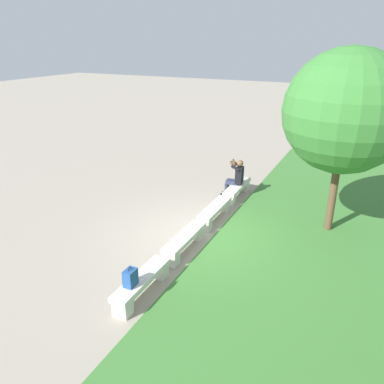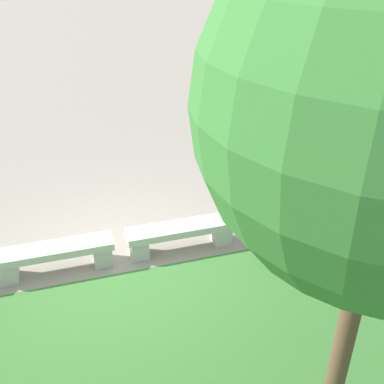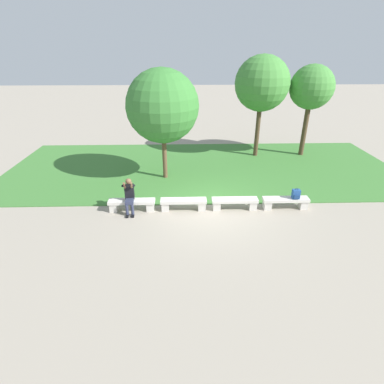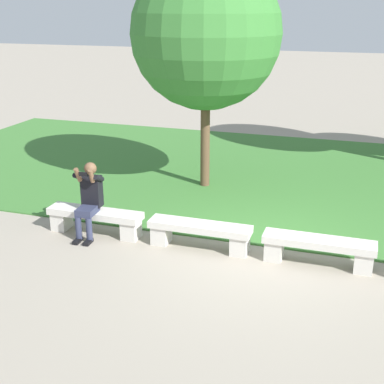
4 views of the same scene
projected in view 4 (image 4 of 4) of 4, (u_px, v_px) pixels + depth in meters
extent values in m
plane|color=gray|center=(256.00, 256.00, 8.82)|extent=(80.00, 80.00, 0.00)
cube|color=#3D7533|center=(294.00, 177.00, 12.74)|extent=(19.65, 8.00, 0.03)
cube|color=beige|center=(95.00, 213.00, 9.55)|extent=(1.75, 0.40, 0.12)
cube|color=beige|center=(62.00, 220.00, 9.83)|extent=(0.28, 0.34, 0.33)
cube|color=beige|center=(131.00, 230.00, 9.43)|extent=(0.28, 0.34, 0.33)
cube|color=beige|center=(200.00, 227.00, 8.98)|extent=(1.75, 0.40, 0.12)
cube|color=beige|center=(161.00, 234.00, 9.26)|extent=(0.28, 0.34, 0.33)
cube|color=beige|center=(240.00, 244.00, 8.85)|extent=(0.28, 0.34, 0.33)
cube|color=beige|center=(319.00, 242.00, 8.40)|extent=(1.75, 0.40, 0.12)
cube|color=beige|center=(274.00, 249.00, 8.68)|extent=(0.28, 0.34, 0.33)
cube|color=beige|center=(364.00, 261.00, 8.27)|extent=(0.28, 0.34, 0.33)
cube|color=black|center=(78.00, 241.00, 9.30)|extent=(0.12, 0.25, 0.06)
cylinder|color=#2D334C|center=(79.00, 228.00, 9.30)|extent=(0.11, 0.11, 0.42)
cube|color=black|center=(88.00, 242.00, 9.26)|extent=(0.12, 0.25, 0.06)
cylinder|color=#2D334C|center=(89.00, 229.00, 9.25)|extent=(0.11, 0.11, 0.42)
cube|color=#2D334C|center=(87.00, 210.00, 9.36)|extent=(0.33, 0.44, 0.12)
cube|color=black|center=(92.00, 191.00, 9.47)|extent=(0.35, 0.24, 0.56)
sphere|color=brown|center=(90.00, 169.00, 9.33)|extent=(0.22, 0.22, 0.22)
cylinder|color=black|center=(78.00, 176.00, 9.33)|extent=(0.11, 0.32, 0.21)
cylinder|color=brown|center=(78.00, 175.00, 9.16)|extent=(0.09, 0.19, 0.27)
cylinder|color=black|center=(99.00, 178.00, 9.24)|extent=(0.11, 0.32, 0.21)
cylinder|color=brown|center=(91.00, 176.00, 9.10)|extent=(0.11, 0.19, 0.27)
cube|color=black|center=(83.00, 174.00, 9.06)|extent=(0.15, 0.02, 0.08)
cylinder|color=brown|center=(205.00, 135.00, 11.77)|extent=(0.21, 0.21, 2.40)
sphere|color=#387A33|center=(206.00, 33.00, 11.05)|extent=(3.17, 3.17, 3.17)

